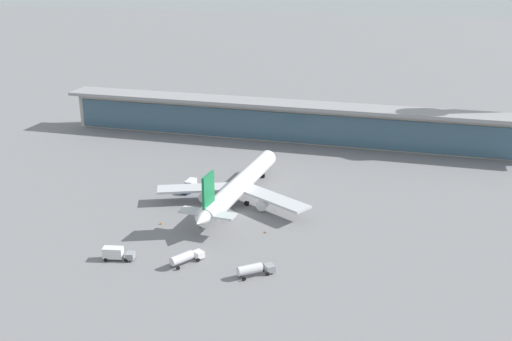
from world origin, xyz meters
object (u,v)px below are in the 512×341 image
Objects in this scene: safety_cone_bravo at (161,223)px; safety_cone_charlie at (201,226)px; service_truck_near_nose_grey at (116,253)px; service_truck_under_wing_white at (186,257)px; airliner_on_stand at (239,186)px; service_truck_mid_apron_grey at (254,269)px; service_truck_by_tail_blue at (190,185)px; safety_cone_delta at (265,232)px; safety_cone_alpha at (206,222)px.

safety_cone_bravo and safety_cone_charlie have the same top height.
service_truck_near_nose_grey is 20.96m from safety_cone_bravo.
airliner_on_stand is at bearing 88.30° from service_truck_under_wing_white.
service_truck_near_nose_grey reaches higher than service_truck_mid_apron_grey.
safety_cone_delta is (29.46, -22.35, -1.37)m from service_truck_by_tail_blue.
airliner_on_stand is 44.47m from service_truck_near_nose_grey.
safety_cone_bravo is (1.38, -24.67, -1.37)m from service_truck_by_tail_blue.
service_truck_under_wing_white is 19.76m from safety_cone_charlie.
safety_cone_bravo is at bearing 85.09° from service_truck_near_nose_grey.
service_truck_under_wing_white is 12.10× the size of safety_cone_alpha.
service_truck_by_tail_blue is 10.54× the size of safety_cone_alpha.
safety_cone_alpha is 16.70m from safety_cone_delta.
airliner_on_stand reaches higher than service_truck_mid_apron_grey.
service_truck_near_nose_grey is at bearing -90.51° from service_truck_by_tail_blue.
service_truck_mid_apron_grey is 28.81m from safety_cone_charlie.
service_truck_by_tail_blue is at bearing 117.57° from safety_cone_charlie.
service_truck_mid_apron_grey is at bearing -53.49° from service_truck_by_tail_blue.
safety_cone_alpha is (-3.15, 22.03, -1.39)m from service_truck_under_wing_white.
service_truck_under_wing_white is 1.04× the size of service_truck_mid_apron_grey.
service_truck_by_tail_blue is at bearing 126.51° from service_truck_mid_apron_grey.
safety_cone_bravo is at bearing 128.29° from service_truck_under_wing_white.
airliner_on_stand is 22.02m from safety_cone_delta.
service_truck_near_nose_grey is at bearing -94.91° from safety_cone_bravo.
safety_cone_charlie is at bearing -103.90° from airliner_on_stand.
safety_cone_alpha is (12.81, -21.09, -1.37)m from service_truck_by_tail_blue.
airliner_on_stand is 85.67× the size of safety_cone_bravo.
service_truck_near_nose_grey is at bearing -120.44° from safety_cone_charlie.
service_truck_under_wing_white reaches higher than safety_cone_bravo.
safety_cone_delta is (-3.22, 21.80, -1.39)m from service_truck_mid_apron_grey.
safety_cone_delta is (13.50, 20.78, -1.39)m from service_truck_under_wing_white.
safety_cone_alpha is (-19.87, 23.05, -1.39)m from service_truck_mid_apron_grey.
safety_cone_delta is (16.65, -1.25, 0.00)m from safety_cone_alpha.
safety_cone_charlie is at bearing 4.86° from safety_cone_bravo.
airliner_on_stand is 38.53m from service_truck_under_wing_white.
service_truck_by_tail_blue is at bearing 164.48° from airliner_on_stand.
service_truck_mid_apron_grey is (33.08, 1.36, 0.02)m from service_truck_near_nose_grey.
safety_cone_charlie is (12.39, -23.73, -1.37)m from service_truck_by_tail_blue.
safety_cone_alpha is at bearing -58.74° from service_truck_by_tail_blue.
safety_cone_alpha is 1.00× the size of safety_cone_bravo.
safety_cone_charlie is 1.00× the size of safety_cone_delta.
safety_cone_alpha is at bearing 61.58° from service_truck_near_nose_grey.
service_truck_under_wing_white is 12.10× the size of safety_cone_bravo.
service_truck_near_nose_grey is 10.86× the size of safety_cone_delta.
airliner_on_stand is 7.08× the size of service_truck_under_wing_white.
airliner_on_stand is 85.67× the size of safety_cone_delta.
service_truck_mid_apron_grey reaches higher than safety_cone_charlie.
safety_cone_alpha and safety_cone_charlie have the same top height.
service_truck_under_wing_white is at bearing 8.28° from service_truck_near_nose_grey.
safety_cone_alpha is at bearing 17.38° from safety_cone_bravo.
service_truck_by_tail_blue is (-32.68, 44.14, -0.02)m from service_truck_mid_apron_grey.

